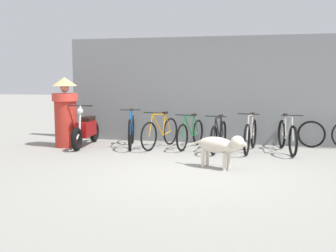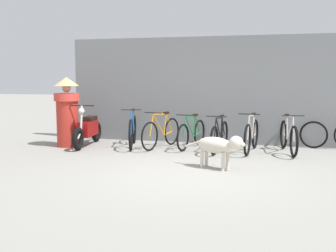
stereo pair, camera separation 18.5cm
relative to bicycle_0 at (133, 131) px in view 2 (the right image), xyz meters
name	(u,v)px [view 2 (the right image)]	position (x,y,z in m)	size (l,w,h in m)	color
ground_plane	(187,173)	(1.79, -2.32, -0.38)	(60.00, 60.00, 0.00)	gray
shop_wall_back	(213,90)	(1.79, 1.02, 0.95)	(7.43, 0.20, 2.66)	slate
bicycle_0	(133,131)	(0.00, 0.00, 0.00)	(0.56, 1.70, 0.93)	black
bicycle_1	(161,133)	(0.71, 0.00, -0.02)	(0.59, 1.59, 0.87)	black
bicycle_2	(192,134)	(1.41, 0.14, -0.04)	(0.50, 1.55, 0.82)	black
bicycle_3	(220,136)	(2.09, -0.13, -0.04)	(0.46, 1.63, 0.83)	black
bicycle_4	(251,136)	(2.79, -0.04, -0.02)	(0.46, 1.67, 0.89)	black
bicycle_5	(289,137)	(3.59, 0.08, -0.02)	(0.46, 1.74, 0.87)	black
motorcycle	(88,130)	(-1.09, -0.16, 0.01)	(0.58, 1.82, 1.02)	black
stray_dog	(219,146)	(2.27, -1.87, 0.05)	(1.16, 0.61, 0.63)	beige
person_in_robes	(67,111)	(-1.53, -0.34, 0.49)	(0.68, 0.68, 1.66)	#B72D23
spare_tire_right	(314,135)	(4.19, 0.78, -0.06)	(0.63, 0.19, 0.64)	black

